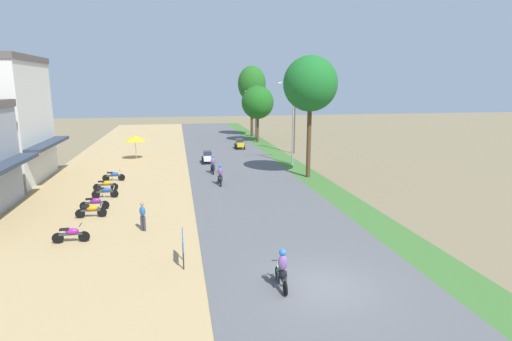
# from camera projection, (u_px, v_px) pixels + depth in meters

# --- Properties ---
(ground_plane) EXTENTS (180.00, 180.00, 0.00)m
(ground_plane) POSITION_uv_depth(u_px,v_px,m) (323.00, 288.00, 16.10)
(ground_plane) COLOR #7A6B4C
(road_strip) EXTENTS (9.00, 140.00, 0.08)m
(road_strip) POSITION_uv_depth(u_px,v_px,m) (323.00, 287.00, 16.09)
(road_strip) COLOR #565659
(road_strip) RESTS_ON ground
(dirt_shoulder) EXTENTS (12.00, 140.00, 0.06)m
(dirt_shoulder) POSITION_uv_depth(u_px,v_px,m) (34.00, 316.00, 14.15)
(dirt_shoulder) COLOR tan
(dirt_shoulder) RESTS_ON ground
(median_strip) EXTENTS (2.40, 140.00, 0.06)m
(median_strip) POSITION_uv_depth(u_px,v_px,m) (452.00, 275.00, 17.15)
(median_strip) COLOR #3D6B2D
(median_strip) RESTS_ON ground
(parked_motorbike_nearest) EXTENTS (1.80, 0.54, 0.94)m
(parked_motorbike_nearest) POSITION_uv_depth(u_px,v_px,m) (71.00, 233.00, 20.50)
(parked_motorbike_nearest) COLOR black
(parked_motorbike_nearest) RESTS_ON dirt_shoulder
(parked_motorbike_second) EXTENTS (1.80, 0.54, 0.94)m
(parked_motorbike_second) POSITION_uv_depth(u_px,v_px,m) (91.00, 210.00, 24.37)
(parked_motorbike_second) COLOR black
(parked_motorbike_second) RESTS_ON dirt_shoulder
(parked_motorbike_third) EXTENTS (1.80, 0.54, 0.94)m
(parked_motorbike_third) POSITION_uv_depth(u_px,v_px,m) (95.00, 202.00, 25.91)
(parked_motorbike_third) COLOR black
(parked_motorbike_third) RESTS_ON dirt_shoulder
(parked_motorbike_fourth) EXTENTS (1.80, 0.54, 0.94)m
(parked_motorbike_fourth) POSITION_uv_depth(u_px,v_px,m) (105.00, 191.00, 28.59)
(parked_motorbike_fourth) COLOR black
(parked_motorbike_fourth) RESTS_ON dirt_shoulder
(parked_motorbike_fifth) EXTENTS (1.80, 0.54, 0.94)m
(parked_motorbike_fifth) POSITION_uv_depth(u_px,v_px,m) (106.00, 184.00, 30.57)
(parked_motorbike_fifth) COLOR black
(parked_motorbike_fifth) RESTS_ON dirt_shoulder
(parked_motorbike_sixth) EXTENTS (1.80, 0.54, 0.94)m
(parked_motorbike_sixth) POSITION_uv_depth(u_px,v_px,m) (114.00, 175.00, 33.65)
(parked_motorbike_sixth) COLOR black
(parked_motorbike_sixth) RESTS_ON dirt_shoulder
(street_signboard) EXTENTS (0.06, 1.30, 1.50)m
(street_signboard) POSITION_uv_depth(u_px,v_px,m) (183.00, 242.00, 17.89)
(street_signboard) COLOR #262628
(street_signboard) RESTS_ON dirt_shoulder
(vendor_umbrella) EXTENTS (2.20, 2.20, 2.52)m
(vendor_umbrella) POSITION_uv_depth(u_px,v_px,m) (135.00, 138.00, 43.12)
(vendor_umbrella) COLOR #99999E
(vendor_umbrella) RESTS_ON dirt_shoulder
(pedestrian_on_shoulder) EXTENTS (0.43, 0.41, 1.62)m
(pedestrian_on_shoulder) POSITION_uv_depth(u_px,v_px,m) (143.00, 215.00, 22.11)
(pedestrian_on_shoulder) COLOR #33333D
(pedestrian_on_shoulder) RESTS_ON dirt_shoulder
(median_tree_nearest) EXTENTS (4.48, 4.48, 10.13)m
(median_tree_nearest) POSITION_uv_depth(u_px,v_px,m) (310.00, 84.00, 33.67)
(median_tree_nearest) COLOR #4C351E
(median_tree_nearest) RESTS_ON median_strip
(median_tree_second) EXTENTS (4.37, 4.37, 7.65)m
(median_tree_second) POSITION_uv_depth(u_px,v_px,m) (258.00, 103.00, 55.70)
(median_tree_second) COLOR #4C351E
(median_tree_second) RESTS_ON median_strip
(median_tree_third) EXTENTS (4.18, 4.18, 10.53)m
(median_tree_third) POSITION_uv_depth(u_px,v_px,m) (252.00, 84.00, 61.31)
(median_tree_third) COLOR #4C351E
(median_tree_third) RESTS_ON median_strip
(streetlamp_near) EXTENTS (3.16, 0.20, 8.14)m
(streetlamp_near) POSITION_uv_depth(u_px,v_px,m) (293.00, 117.00, 40.04)
(streetlamp_near) COLOR gray
(streetlamp_near) RESTS_ON median_strip
(streetlamp_mid) EXTENTS (3.16, 0.20, 7.06)m
(streetlamp_mid) POSITION_uv_depth(u_px,v_px,m) (255.00, 111.00, 58.99)
(streetlamp_mid) COLOR gray
(streetlamp_mid) RESTS_ON median_strip
(utility_pole_near) EXTENTS (1.80, 0.20, 9.21)m
(utility_pole_near) POSITION_uv_depth(u_px,v_px,m) (295.00, 112.00, 46.69)
(utility_pole_near) COLOR brown
(utility_pole_near) RESTS_ON ground
(car_hatchback_white) EXTENTS (1.04, 2.00, 1.23)m
(car_hatchback_white) POSITION_uv_depth(u_px,v_px,m) (207.00, 157.00, 41.22)
(car_hatchback_white) COLOR silver
(car_hatchback_white) RESTS_ON road_strip
(car_hatchback_yellow) EXTENTS (1.04, 2.00, 1.23)m
(car_hatchback_yellow) POSITION_uv_depth(u_px,v_px,m) (240.00, 143.00, 50.44)
(car_hatchback_yellow) COLOR gold
(car_hatchback_yellow) RESTS_ON road_strip
(motorbike_foreground_rider) EXTENTS (0.54, 1.80, 1.66)m
(motorbike_foreground_rider) POSITION_uv_depth(u_px,v_px,m) (282.00, 270.00, 15.81)
(motorbike_foreground_rider) COLOR black
(motorbike_foreground_rider) RESTS_ON road_strip
(motorbike_ahead_second) EXTENTS (0.54, 1.80, 1.66)m
(motorbike_ahead_second) POSITION_uv_depth(u_px,v_px,m) (220.00, 175.00, 32.29)
(motorbike_ahead_second) COLOR black
(motorbike_ahead_second) RESTS_ON road_strip
(motorbike_ahead_third) EXTENTS (0.54, 1.80, 1.66)m
(motorbike_ahead_third) POSITION_uv_depth(u_px,v_px,m) (213.00, 165.00, 36.49)
(motorbike_ahead_third) COLOR black
(motorbike_ahead_third) RESTS_ON road_strip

